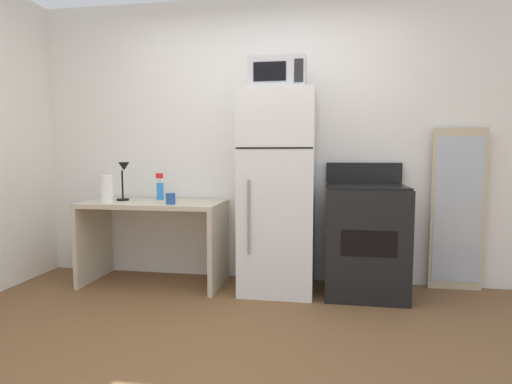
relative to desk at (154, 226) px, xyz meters
The scene contains 11 objects.
ground_plane 1.71m from the desk, 54.61° to the right, with size 12.00×12.00×0.00m, color brown.
wall_back_white 1.27m from the desk, 21.70° to the left, with size 5.00×0.10×2.60m, color white.
desk is the anchor object (origin of this frame).
desk_lamp 0.55m from the desk, behind, with size 0.14×0.12×0.35m.
paper_towel_roll 0.53m from the desk, 160.87° to the right, with size 0.11×0.11×0.24m, color white.
spray_bottle 0.35m from the desk, 87.43° to the left, with size 0.06×0.06×0.25m.
coffee_mug 0.39m from the desk, 36.54° to the right, with size 0.08×0.08×0.10m, color #264C99.
refrigerator 1.17m from the desk, ahead, with size 0.62×0.63×1.70m.
microwave 1.72m from the desk, ahead, with size 0.46×0.35×0.26m.
oven_range 1.86m from the desk, ahead, with size 0.66×0.61×1.10m.
leaning_mirror 2.67m from the desk, ahead, with size 0.44×0.03×1.40m.
Camera 1 is at (0.58, -2.19, 1.17)m, focal length 29.14 mm.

